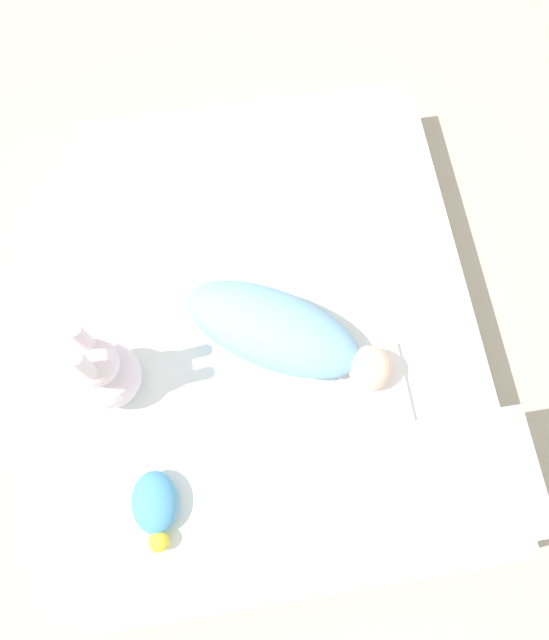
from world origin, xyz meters
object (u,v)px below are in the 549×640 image
at_px(swaddled_baby, 281,332).
at_px(pillow, 451,483).
at_px(bunny_plush, 104,372).
at_px(turtle_plush, 155,506).

relative_size(swaddled_baby, pillow, 1.35).
relative_size(swaddled_baby, bunny_plush, 1.50).
distance_m(swaddled_baby, pillow, 0.52).
bearing_deg(pillow, swaddled_baby, -141.30).
distance_m(swaddled_baby, bunny_plush, 0.42).
relative_size(pillow, bunny_plush, 1.11).
bearing_deg(pillow, bunny_plush, -115.86).
distance_m(swaddled_baby, turtle_plush, 0.49).
height_order(swaddled_baby, pillow, swaddled_baby).
bearing_deg(turtle_plush, pillow, 85.29).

